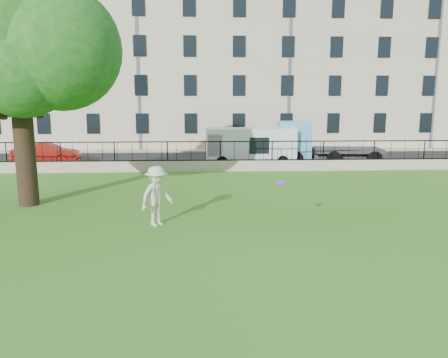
{
  "coord_description": "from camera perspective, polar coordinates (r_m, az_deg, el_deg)",
  "views": [
    {
      "loc": [
        -1.02,
        -12.86,
        4.02
      ],
      "look_at": [
        -0.2,
        3.5,
        1.06
      ],
      "focal_mm": 35.0,
      "sensor_mm": 36.0,
      "label": 1
    }
  ],
  "objects": [
    {
      "name": "ground",
      "position": [
        13.51,
        1.6,
        -7.07
      ],
      "size": [
        120.0,
        120.0,
        0.0
      ],
      "primitive_type": "plane",
      "color": "#3A6919",
      "rests_on": "ground"
    },
    {
      "name": "red_sedan",
      "position": [
        30.16,
        -22.2,
        3.11
      ],
      "size": [
        4.13,
        1.55,
        1.35
      ],
      "primitive_type": "imported",
      "rotation": [
        0.0,
        0.0,
        1.6
      ],
      "color": "#AA1D15",
      "rests_on": "street"
    },
    {
      "name": "man",
      "position": [
        14.25,
        -8.77,
        -2.21
      ],
      "size": [
        1.39,
        1.42,
        1.96
      ],
      "primitive_type": "imported",
      "rotation": [
        0.0,
        0.0,
        0.82
      ],
      "color": "beige",
      "rests_on": "ground"
    },
    {
      "name": "frisbee",
      "position": [
        12.99,
        7.47,
        -0.46
      ],
      "size": [
        0.32,
        0.31,
        0.12
      ],
      "primitive_type": "cylinder",
      "rotation": [
        0.21,
        -0.14,
        0.18
      ],
      "color": "#7626D8"
    },
    {
      "name": "sidewalk",
      "position": [
        35.0,
        -1.18,
        3.74
      ],
      "size": [
        60.0,
        1.4,
        0.12
      ],
      "primitive_type": "cube",
      "color": "gray",
      "rests_on": "ground"
    },
    {
      "name": "blue_truck",
      "position": [
        29.12,
        13.44,
        4.68
      ],
      "size": [
        6.57,
        2.84,
        2.68
      ],
      "primitive_type": "cube",
      "rotation": [
        0.0,
        0.0,
        -0.09
      ],
      "color": "#5A9FD3",
      "rests_on": "street"
    },
    {
      "name": "street",
      "position": [
        29.85,
        -0.88,
        2.51
      ],
      "size": [
        60.0,
        9.0,
        0.01
      ],
      "primitive_type": "cube",
      "color": "black",
      "rests_on": "ground"
    },
    {
      "name": "retaining_wall",
      "position": [
        25.16,
        -0.51,
        1.73
      ],
      "size": [
        50.0,
        0.4,
        0.6
      ],
      "primitive_type": "cube",
      "color": "gray",
      "rests_on": "ground"
    },
    {
      "name": "white_van",
      "position": [
        27.58,
        3.45,
        4.25
      ],
      "size": [
        5.56,
        2.33,
        2.31
      ],
      "primitive_type": "cube",
      "rotation": [
        0.0,
        0.0,
        0.03
      ],
      "color": "silver",
      "rests_on": "street"
    },
    {
      "name": "tree",
      "position": [
        18.51,
        -25.89,
        16.63
      ],
      "size": [
        7.91,
        6.11,
        9.69
      ],
      "color": "black",
      "rests_on": "ground"
    },
    {
      "name": "building_row",
      "position": [
        40.54,
        -1.46,
        14.33
      ],
      "size": [
        56.4,
        10.4,
        13.8
      ],
      "color": "beige",
      "rests_on": "ground"
    },
    {
      "name": "iron_railing",
      "position": [
        25.05,
        -0.51,
        3.66
      ],
      "size": [
        50.0,
        0.05,
        1.13
      ],
      "color": "black",
      "rests_on": "retaining_wall"
    }
  ]
}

